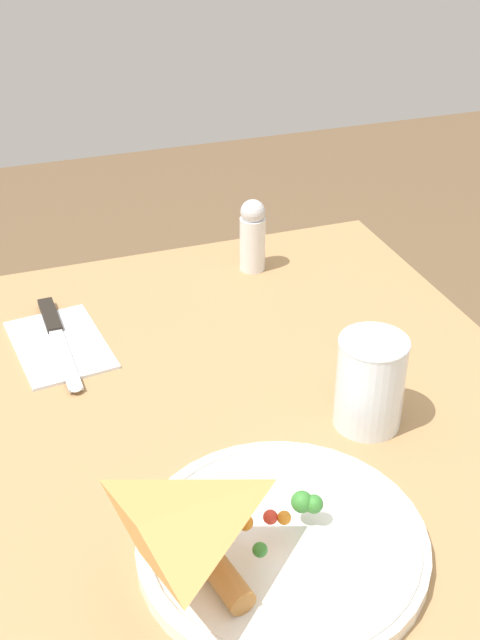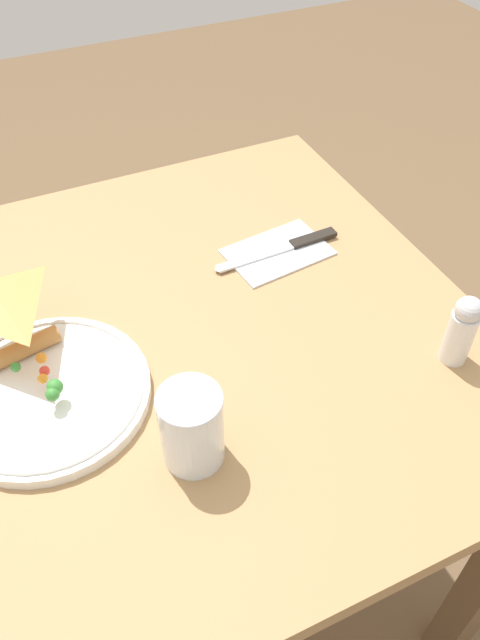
% 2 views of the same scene
% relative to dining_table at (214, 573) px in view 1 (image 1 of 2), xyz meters
% --- Properties ---
extents(dining_table, '(1.07, 0.85, 0.75)m').
position_rel_dining_table_xyz_m(dining_table, '(0.00, 0.00, 0.00)').
color(dining_table, '#A87F51').
rests_on(dining_table, ground_plane).
extents(plate_pizza, '(0.26, 0.26, 0.05)m').
position_rel_dining_table_xyz_m(plate_pizza, '(0.08, 0.04, 0.12)').
color(plate_pizza, white).
rests_on(plate_pizza, dining_table).
extents(milk_glass, '(0.08, 0.08, 0.11)m').
position_rel_dining_table_xyz_m(milk_glass, '(-0.06, 0.20, 0.16)').
color(milk_glass, white).
rests_on(milk_glass, dining_table).
extents(napkin_folded, '(0.17, 0.13, 0.00)m').
position_rel_dining_table_xyz_m(napkin_folded, '(-0.32, -0.10, 0.11)').
color(napkin_folded, silver).
rests_on(napkin_folded, dining_table).
extents(butter_knife, '(0.22, 0.02, 0.01)m').
position_rel_dining_table_xyz_m(butter_knife, '(-0.33, -0.10, 0.11)').
color(butter_knife, black).
rests_on(butter_knife, napkin_folded).
extents(salt_shaker, '(0.04, 0.04, 0.11)m').
position_rel_dining_table_xyz_m(salt_shaker, '(-0.43, 0.20, 0.16)').
color(salt_shaker, silver).
rests_on(salt_shaker, dining_table).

